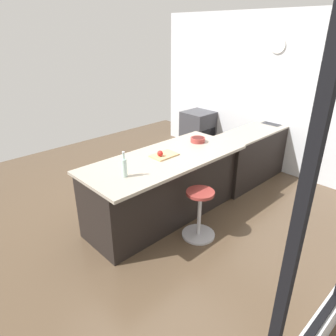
{
  "coord_description": "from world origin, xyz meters",
  "views": [
    {
      "loc": [
        2.54,
        2.95,
        2.53
      ],
      "look_at": [
        -0.08,
        0.21,
        0.81
      ],
      "focal_mm": 32.87,
      "sensor_mm": 36.0,
      "label": 1
    }
  ],
  "objects": [
    {
      "name": "water_bottle",
      "position": [
        0.67,
        0.26,
        1.07
      ],
      "size": [
        0.06,
        0.06,
        0.31
      ],
      "color": "silver",
      "rests_on": "kitchen_island"
    },
    {
      "name": "interior_partition_left",
      "position": [
        -2.84,
        0.0,
        1.42
      ],
      "size": [
        0.15,
        5.04,
        2.85
      ],
      "color": "silver",
      "rests_on": "ground_plane"
    },
    {
      "name": "ground_plane",
      "position": [
        0.0,
        0.0,
        0.0
      ],
      "size": [
        7.38,
        7.38,
        0.0
      ],
      "primitive_type": "plane",
      "color": "brown"
    },
    {
      "name": "cutting_board",
      "position": [
        -0.1,
        0.11,
        0.96
      ],
      "size": [
        0.36,
        0.24,
        0.02
      ],
      "primitive_type": "cube",
      "color": "tan",
      "rests_on": "kitchen_island"
    },
    {
      "name": "apple_red",
      "position": [
        -0.02,
        0.12,
        1.01
      ],
      "size": [
        0.08,
        0.08,
        0.08
      ],
      "primitive_type": "sphere",
      "color": "red",
      "rests_on": "cutting_board"
    },
    {
      "name": "sink_cabinet",
      "position": [
        -2.49,
        0.27,
        0.46
      ],
      "size": [
        2.54,
        0.6,
        1.19
      ],
      "color": "black",
      "rests_on": "ground_plane"
    },
    {
      "name": "fruit_bowl",
      "position": [
        -0.85,
        0.05,
        0.99
      ],
      "size": [
        0.22,
        0.22,
        0.07
      ],
      "color": "#993833",
      "rests_on": "kitchen_island"
    },
    {
      "name": "stool_by_window",
      "position": [
        -0.09,
        0.78,
        0.32
      ],
      "size": [
        0.44,
        0.44,
        0.67
      ],
      "color": "#B7B7BC",
      "rests_on": "ground_plane"
    },
    {
      "name": "oven_range",
      "position": [
        -2.49,
        -1.35,
        0.44
      ],
      "size": [
        0.6,
        0.61,
        0.88
      ],
      "color": "#38383D",
      "rests_on": "ground_plane"
    },
    {
      "name": "kitchen_island",
      "position": [
        -0.08,
        0.11,
        0.48
      ],
      "size": [
        2.34,
        0.99,
        0.95
      ],
      "color": "black",
      "rests_on": "ground_plane"
    }
  ]
}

